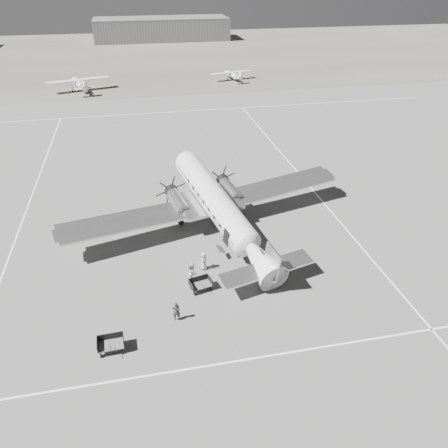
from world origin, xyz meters
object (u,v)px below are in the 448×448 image
(dc3_airliner, at_px, (219,208))
(light_plane_right, at_px, (233,76))
(light_plane_left, at_px, (80,85))
(passenger, at_px, (204,261))
(ground_crew, at_px, (176,311))
(baggage_cart_far, at_px, (111,345))
(baggage_cart_near, at_px, (201,285))
(ramp_agent, at_px, (193,272))
(hangar_main, at_px, (162,29))

(dc3_airliner, bearing_deg, light_plane_right, 61.48)
(light_plane_left, xyz_separation_m, passenger, (14.03, -61.27, -0.45))
(dc3_airliner, height_order, ground_crew, dc3_airliner)
(light_plane_left, distance_m, baggage_cart_far, 68.99)
(ground_crew, relative_size, passenger, 0.97)
(ground_crew, height_order, passenger, passenger)
(baggage_cart_near, bearing_deg, baggage_cart_far, -157.06)
(baggage_cart_far, distance_m, passenger, 10.34)
(ramp_agent, bearing_deg, light_plane_left, 22.33)
(light_plane_left, bearing_deg, baggage_cart_far, -100.88)
(ramp_agent, xyz_separation_m, passenger, (1.09, 1.46, -0.09))
(dc3_airliner, relative_size, ground_crew, 17.91)
(light_plane_right, height_order, baggage_cart_near, light_plane_right)
(baggage_cart_near, bearing_deg, light_plane_left, 88.43)
(dc3_airliner, bearing_deg, baggage_cart_far, -142.24)
(hangar_main, relative_size, baggage_cart_near, 24.63)
(light_plane_right, relative_size, ground_crew, 5.88)
(baggage_cart_far, bearing_deg, baggage_cart_near, 33.85)
(passenger, bearing_deg, baggage_cart_far, 155.50)
(light_plane_right, xyz_separation_m, baggage_cart_far, (-24.10, -71.70, -0.45))
(hangar_main, distance_m, ground_crew, 129.92)
(passenger, bearing_deg, hangar_main, 16.63)
(ramp_agent, bearing_deg, ground_crew, 167.04)
(ramp_agent, height_order, passenger, ramp_agent)
(hangar_main, distance_m, dc3_airliner, 119.15)
(baggage_cart_near, xyz_separation_m, passenger, (0.67, 2.55, 0.32))
(ramp_agent, bearing_deg, hangar_main, 6.95)
(dc3_airliner, relative_size, passenger, 17.45)
(dc3_airliner, xyz_separation_m, ground_crew, (-5.13, -10.47, -1.88))
(dc3_airliner, bearing_deg, passenger, -129.36)
(light_plane_left, relative_size, light_plane_right, 1.31)
(hangar_main, xyz_separation_m, baggage_cart_far, (-14.31, -131.48, -2.80))
(hangar_main, height_order, ramp_agent, hangar_main)
(baggage_cart_far, bearing_deg, light_plane_left, 93.18)
(baggage_cart_near, distance_m, baggage_cart_far, 8.15)
(light_plane_right, distance_m, passenger, 66.49)
(dc3_airliner, distance_m, ground_crew, 11.81)
(baggage_cart_far, xyz_separation_m, ground_crew, (4.41, 1.96, 0.28))
(dc3_airliner, xyz_separation_m, baggage_cart_near, (-2.98, -7.60, -2.17))
(dc3_airliner, height_order, light_plane_right, dc3_airliner)
(baggage_cart_near, relative_size, ramp_agent, 0.96)
(hangar_main, relative_size, light_plane_right, 4.59)
(light_plane_right, bearing_deg, passenger, -118.29)
(dc3_airliner, bearing_deg, ground_crew, -130.85)
(light_plane_left, xyz_separation_m, ramp_agent, (12.94, -62.74, -0.35))
(dc3_airliner, height_order, baggage_cart_near, dc3_airliner)
(baggage_cart_far, relative_size, ground_crew, 1.14)
(hangar_main, xyz_separation_m, baggage_cart_near, (-7.75, -126.65, -2.82))
(hangar_main, distance_m, light_plane_left, 66.31)
(light_plane_left, xyz_separation_m, light_plane_right, (30.90, 3.04, -0.29))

